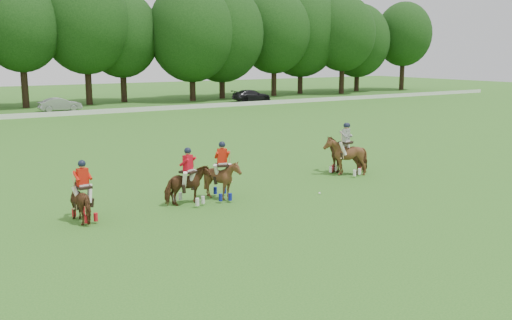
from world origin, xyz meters
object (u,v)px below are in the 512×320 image
polo_red_c (222,179)px  polo_red_a (84,200)px  polo_stripe_a (347,155)px  polo_stripe_b (345,156)px  car_right (252,96)px  polo_red_b (188,185)px  car_mid (60,105)px  polo_ball (319,193)px

polo_red_c → polo_red_a: bearing=-178.7°
polo_stripe_a → polo_stripe_b: size_ratio=0.98×
car_right → polo_red_b: bearing=149.9°
polo_red_a → polo_red_b: bearing=0.9°
car_mid → polo_red_a: bearing=167.2°
polo_red_a → polo_stripe_a: size_ratio=0.88×
polo_red_c → polo_red_b: bearing=-177.6°
car_mid → car_right: car_right is taller
car_mid → polo_red_c: polo_red_c is taller
car_mid → polo_stripe_b: size_ratio=1.62×
polo_red_b → polo_ball: (5.20, -1.35, -0.72)m
polo_red_c → polo_stripe_a: polo_stripe_a is taller
car_right → polo_stripe_a: 40.96m
polo_red_c → polo_stripe_a: bearing=9.5°
polo_red_c → polo_stripe_b: bearing=7.4°
polo_red_a → polo_stripe_a: bearing=6.0°
car_mid → polo_red_b: 38.64m
car_right → polo_stripe_a: bearing=159.2°
car_mid → polo_stripe_a: (4.64, -37.11, 0.22)m
polo_red_c → polo_ball: bearing=-20.8°
polo_red_b → polo_stripe_b: (8.51, 0.97, 0.14)m
polo_stripe_a → car_mid: bearing=97.1°
polo_red_b → polo_red_c: 1.49m
polo_stripe_a → polo_ball: bearing=-144.3°
car_mid → polo_stripe_a: bearing=-173.6°
car_right → polo_ball: size_ratio=51.86×
polo_red_c → polo_stripe_a: 7.49m
car_right → polo_red_a: polo_red_a is taller
polo_stripe_a → polo_ball: 4.60m
car_right → polo_red_b: (-26.21, -38.40, 0.09)m
polo_stripe_b → polo_red_a: bearing=-175.3°
car_mid → polo_red_c: 38.44m
car_mid → polo_stripe_a: polo_stripe_a is taller
car_right → polo_stripe_b: polo_stripe_b is taller
car_mid → polo_stripe_b: (4.28, -37.43, 0.25)m
car_mid → polo_stripe_b: polo_stripe_b is taller
polo_stripe_b → polo_ball: (-3.31, -2.32, -0.86)m
polo_stripe_a → polo_ball: polo_stripe_a is taller
polo_ball → polo_stripe_b: bearing=35.0°
car_right → polo_red_a: 48.87m
polo_red_a → polo_red_b: polo_red_b is taller
car_mid → polo_ball: bearing=-179.4°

